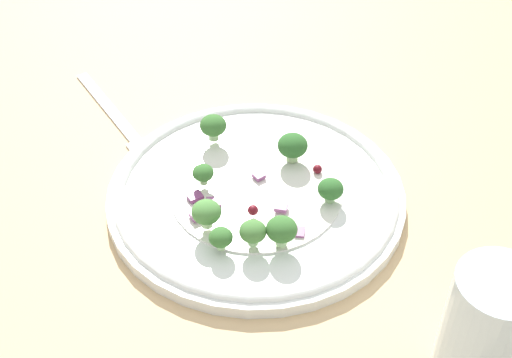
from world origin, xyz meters
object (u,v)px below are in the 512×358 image
Objects in this scene: plate at (256,193)px; water_glass at (487,329)px; broccoli_floret_0 at (221,238)px; broccoli_floret_1 at (331,189)px; broccoli_floret_2 at (282,230)px; fork at (118,119)px.

water_glass is at bearing 100.03° from plate.
broccoli_floret_0 is 11.62cm from broccoli_floret_1.
broccoli_floret_2 is at bearing 19.73° from broccoli_floret_1.
fork is (4.56, -25.92, -3.08)cm from broccoli_floret_2.
plate is 10.23× the size of broccoli_floret_2.
fork is at bearing -90.32° from broccoli_floret_0.
fork is (6.41, -18.57, -0.61)cm from plate.
broccoli_floret_0 is 22.64cm from water_glass.
broccoli_floret_1 is 7.38cm from broccoli_floret_2.
broccoli_floret_1 is at bearing 136.23° from plate.
water_glass is (-4.38, 24.74, 4.36)cm from plate.
fork is at bearing -80.03° from broccoli_floret_2.
plate is 2.71× the size of water_glass.
broccoli_floret_2 is (-4.69, 2.30, 0.51)cm from broccoli_floret_0.
plate is 19.66cm from fork.
water_glass reaches higher than fork.
broccoli_floret_1 is (-5.08, 4.87, 1.94)cm from plate.
fork is 1.79× the size of water_glass.
fork is at bearing -70.97° from plate.
broccoli_floret_0 is 0.87× the size of broccoli_floret_1.
broccoli_floret_0 reaches higher than plate.
broccoli_floret_0 is (6.54, 5.05, 1.96)cm from plate.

